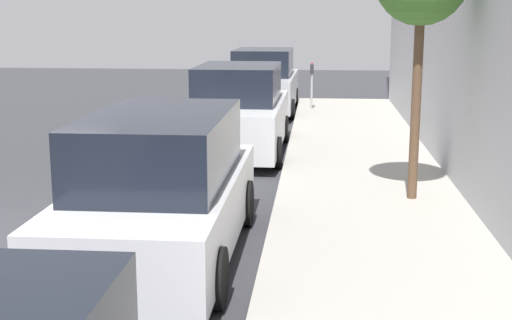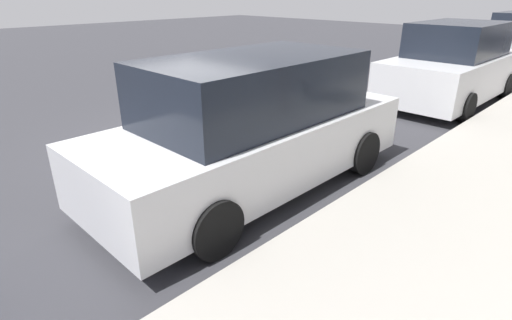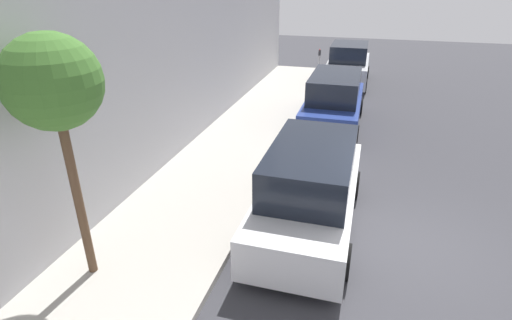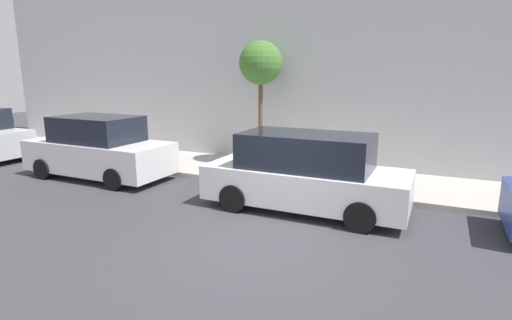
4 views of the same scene
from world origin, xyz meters
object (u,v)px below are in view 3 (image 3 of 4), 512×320
Objects in this scene: parked_minivan_third at (310,188)px; parked_suv_nearest at (348,65)px; street_tree at (53,85)px; parked_minivan_second at (334,101)px; parking_meter_near at (319,59)px.

parked_suv_nearest is at bearing -89.26° from parked_minivan_third.
parked_suv_nearest is 1.14× the size of street_tree.
street_tree is (3.33, 9.49, 2.68)m from parked_minivan_second.
street_tree is at bearing 78.18° from parked_suv_nearest.
parking_meter_near is (1.57, -0.83, 0.06)m from parked_suv_nearest.
parked_suv_nearest is at bearing -90.20° from parked_minivan_second.
parked_minivan_third is (-0.17, 13.21, -0.01)m from parked_suv_nearest.
parked_suv_nearest reaches higher than parking_meter_near.
street_tree reaches higher than parking_meter_near.
parked_suv_nearest is 13.21m from parked_minivan_third.
parked_minivan_third is (-0.19, 6.70, -0.00)m from parked_minivan_second.
parked_minivan_second is 7.51m from parking_meter_near.
parked_suv_nearest is 3.54× the size of parking_meter_near.
street_tree is at bearing 83.98° from parking_meter_near.
parked_minivan_second is (0.02, 6.52, -0.01)m from parked_suv_nearest.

